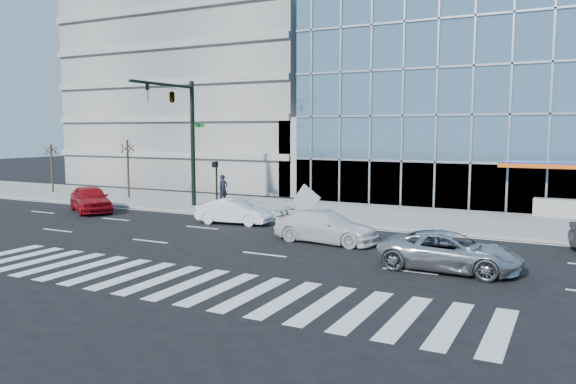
% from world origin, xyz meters
% --- Properties ---
extents(ground, '(160.00, 160.00, 0.00)m').
position_xyz_m(ground, '(0.00, 0.00, 0.00)').
color(ground, black).
rests_on(ground, ground).
extents(sidewalk, '(120.00, 8.00, 0.15)m').
position_xyz_m(sidewalk, '(0.00, 8.00, 0.07)').
color(sidewalk, gray).
rests_on(sidewalk, ground).
extents(parking_garage, '(24.00, 24.00, 20.00)m').
position_xyz_m(parking_garage, '(-20.00, 26.00, 10.00)').
color(parking_garage, gray).
rests_on(parking_garage, ground).
extents(ramp_block, '(6.00, 8.00, 6.00)m').
position_xyz_m(ramp_block, '(-6.00, 18.00, 3.00)').
color(ramp_block, gray).
rests_on(ramp_block, ground).
extents(tower_backdrop, '(14.00, 14.00, 48.00)m').
position_xyz_m(tower_backdrop, '(-30.00, 70.00, 24.00)').
color(tower_backdrop, gray).
rests_on(tower_backdrop, ground).
extents(traffic_signal, '(1.14, 5.74, 8.00)m').
position_xyz_m(traffic_signal, '(-11.00, 4.57, 6.16)').
color(traffic_signal, black).
rests_on(traffic_signal, sidewalk).
extents(ped_signal_post, '(0.30, 0.33, 3.00)m').
position_xyz_m(ped_signal_post, '(-8.50, 4.94, 2.14)').
color(ped_signal_post, black).
rests_on(ped_signal_post, sidewalk).
extents(street_tree_near, '(1.10, 1.10, 4.23)m').
position_xyz_m(street_tree_near, '(-18.00, 7.50, 3.78)').
color(street_tree_near, '#332319').
rests_on(street_tree_near, sidewalk).
extents(street_tree_far, '(1.10, 1.10, 3.87)m').
position_xyz_m(street_tree_far, '(-26.00, 7.50, 3.45)').
color(street_tree_far, '#332319').
rests_on(street_tree_far, sidewalk).
extents(silver_suv, '(5.03, 2.37, 1.39)m').
position_xyz_m(silver_suv, '(7.21, -3.21, 0.69)').
color(silver_suv, silver).
rests_on(silver_suv, ground).
extents(white_suv, '(4.99, 2.27, 1.42)m').
position_xyz_m(white_suv, '(1.21, -0.50, 0.71)').
color(white_suv, white).
rests_on(white_suv, ground).
extents(white_sedan, '(4.20, 1.94, 1.33)m').
position_xyz_m(white_sedan, '(-5.20, 1.80, 0.67)').
color(white_sedan, white).
rests_on(white_sedan, ground).
extents(red_sedan, '(5.10, 4.25, 1.64)m').
position_xyz_m(red_sedan, '(-15.50, 1.48, 0.82)').
color(red_sedan, '#A20C15').
rests_on(red_sedan, ground).
extents(pedestrian, '(0.67, 0.82, 1.96)m').
position_xyz_m(pedestrian, '(-9.68, 7.47, 1.13)').
color(pedestrian, black).
rests_on(pedestrian, sidewalk).
extents(tilted_panel, '(1.81, 0.07, 1.81)m').
position_xyz_m(tilted_panel, '(-2.64, 5.53, 1.06)').
color(tilted_panel, '#A0A0A0').
rests_on(tilted_panel, sidewalk).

